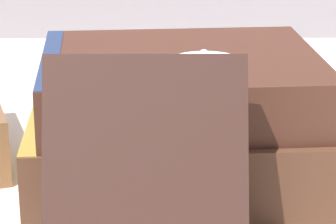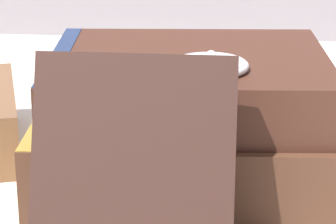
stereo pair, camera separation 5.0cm
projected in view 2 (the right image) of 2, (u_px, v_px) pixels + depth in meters
The scene contains 6 objects.
ground_plane at pixel (167, 194), 0.55m from camera, with size 3.00×3.00×0.00m, color beige.
book_flat_bottom at pixel (175, 145), 0.56m from camera, with size 0.21×0.17×0.05m.
book_flat_top at pixel (181, 83), 0.55m from camera, with size 0.20×0.17×0.04m.
book_leaning_front at pixel (133, 176), 0.44m from camera, with size 0.11×0.06×0.12m.
pocket_watch at pixel (209, 66), 0.51m from camera, with size 0.05×0.05×0.01m.
reading_glasses at pixel (168, 111), 0.71m from camera, with size 0.12×0.07×0.00m.
Camera 2 is at (0.05, -0.50, 0.23)m, focal length 85.00 mm.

